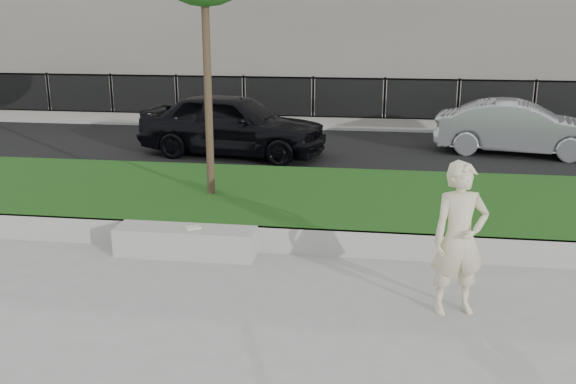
% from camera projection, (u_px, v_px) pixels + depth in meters
% --- Properties ---
extents(ground, '(90.00, 90.00, 0.00)m').
position_uv_depth(ground, '(260.00, 280.00, 8.66)').
color(ground, gray).
rests_on(ground, ground).
extents(grass_bank, '(34.00, 4.00, 0.40)m').
position_uv_depth(grass_bank, '(291.00, 203.00, 11.46)').
color(grass_bank, '#0E380E').
rests_on(grass_bank, ground).
extents(grass_kerb, '(34.00, 0.08, 0.40)m').
position_uv_depth(grass_kerb, '(273.00, 240.00, 9.59)').
color(grass_kerb, gray).
rests_on(grass_kerb, ground).
extents(street, '(34.00, 7.00, 0.04)m').
position_uv_depth(street, '(321.00, 151.00, 16.75)').
color(street, black).
rests_on(street, ground).
extents(far_pavement, '(34.00, 3.00, 0.12)m').
position_uv_depth(far_pavement, '(334.00, 122.00, 21.03)').
color(far_pavement, gray).
rests_on(far_pavement, ground).
extents(iron_fence, '(32.00, 0.30, 1.50)m').
position_uv_depth(iron_fence, '(332.00, 111.00, 19.95)').
color(iron_fence, slate).
rests_on(iron_fence, far_pavement).
extents(stone_bench, '(2.08, 0.52, 0.43)m').
position_uv_depth(stone_bench, '(186.00, 242.00, 9.49)').
color(stone_bench, gray).
rests_on(stone_bench, ground).
extents(man, '(0.77, 0.61, 1.85)m').
position_uv_depth(man, '(459.00, 239.00, 7.49)').
color(man, beige).
rests_on(man, ground).
extents(book, '(0.27, 0.25, 0.02)m').
position_uv_depth(book, '(193.00, 227.00, 9.42)').
color(book, beige).
rests_on(book, stone_bench).
extents(car_dark, '(4.89, 2.58, 1.58)m').
position_uv_depth(car_dark, '(233.00, 124.00, 15.91)').
color(car_dark, black).
rests_on(car_dark, street).
extents(car_silver, '(4.25, 2.10, 1.34)m').
position_uv_depth(car_silver, '(519.00, 128.00, 16.08)').
color(car_silver, '#9B9DA3').
rests_on(car_silver, street).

